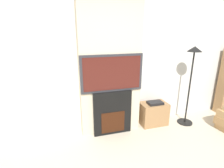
# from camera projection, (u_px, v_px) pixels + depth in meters

# --- Properties ---
(wall_back) EXTENTS (6.00, 0.06, 2.70)m
(wall_back) POSITION_uv_depth(u_px,v_px,m) (107.00, 60.00, 3.29)
(wall_back) COLOR silver
(wall_back) RESTS_ON ground_plane
(chimney_breast) EXTENTS (1.11, 0.31, 2.70)m
(chimney_breast) POSITION_uv_depth(u_px,v_px,m) (110.00, 61.00, 3.12)
(chimney_breast) COLOR beige
(chimney_breast) RESTS_ON ground_plane
(fireplace) EXTENTS (0.71, 0.15, 0.84)m
(fireplace) POSITION_uv_depth(u_px,v_px,m) (112.00, 112.00, 3.25)
(fireplace) COLOR black
(fireplace) RESTS_ON ground_plane
(television) EXTENTS (1.11, 0.07, 0.66)m
(television) POSITION_uv_depth(u_px,v_px,m) (112.00, 73.00, 3.03)
(television) COLOR #2D2D33
(television) RESTS_ON fireplace
(floor_lamp) EXTENTS (0.30, 0.30, 1.60)m
(floor_lamp) POSITION_uv_depth(u_px,v_px,m) (192.00, 71.00, 3.38)
(floor_lamp) COLOR black
(floor_lamp) RESTS_ON ground_plane
(media_stand) EXTENTS (0.55, 0.35, 0.51)m
(media_stand) POSITION_uv_depth(u_px,v_px,m) (153.00, 113.00, 3.62)
(media_stand) COLOR #997047
(media_stand) RESTS_ON ground_plane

